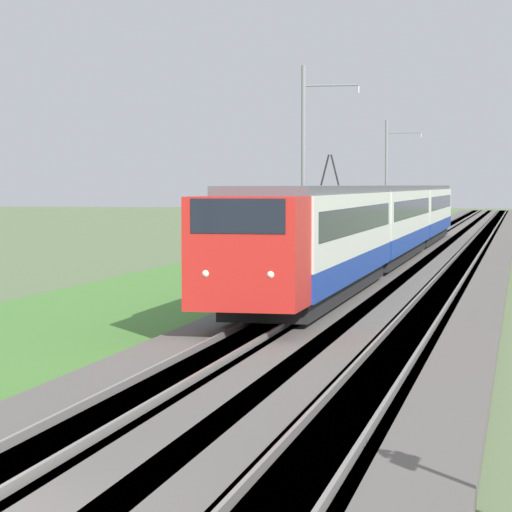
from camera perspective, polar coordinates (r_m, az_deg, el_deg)
name	(u,v)px	position (r m, az deg, el deg)	size (l,w,h in m)	color
ballast_main	(391,260)	(62.49, 6.39, -0.21)	(240.00, 4.40, 0.30)	#605B56
ballast_adjacent	(467,261)	(62.21, 9.88, -0.26)	(240.00, 4.40, 0.30)	#605B56
track_main	(391,260)	(62.49, 6.39, -0.20)	(240.00, 1.57, 0.45)	#4C4238
track_adjacent	(467,261)	(62.21, 9.88, -0.25)	(240.00, 1.57, 0.45)	#4C4238
grass_verge	(274,261)	(63.44, 0.84, -0.22)	(240.00, 8.30, 0.12)	#4C8438
passenger_train	(385,219)	(59.25, 6.08, 1.76)	(61.93, 2.88, 5.08)	red
catenary_mast_mid	(305,168)	(53.29, 2.32, 4.17)	(0.22, 2.56, 9.25)	slate
catenary_mast_far	(387,179)	(86.21, 6.20, 3.62)	(0.22, 2.56, 8.60)	slate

